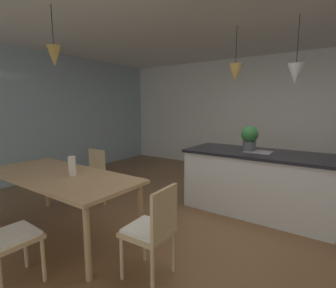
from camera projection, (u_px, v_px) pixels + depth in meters
ground_plane at (217, 230)px, 3.21m from camera, size 10.00×8.40×0.04m
wall_back_kitchen at (277, 115)px, 5.65m from camera, size 10.00×0.12×2.70m
window_wall_left_glazing at (41, 116)px, 5.29m from camera, size 0.06×8.40×2.70m
dining_table at (60, 179)px, 2.99m from camera, size 2.08×0.87×0.76m
chair_near_right at (5, 236)px, 2.10m from camera, size 0.41×0.41×0.87m
chair_far_left at (91, 175)px, 3.94m from camera, size 0.42×0.42×0.87m
chair_kitchen_end at (152, 229)px, 2.23m from camera, size 0.42×0.42×0.87m
kitchen_island at (257, 181)px, 3.67m from camera, size 2.07×0.91×0.91m
pendant_over_table at (54, 56)px, 2.90m from camera, size 0.16×0.16×0.69m
pendant_over_island_main at (235, 73)px, 3.66m from camera, size 0.19×0.19×0.81m
pendant_over_island_aux at (296, 74)px, 3.22m from camera, size 0.21×0.21×0.87m
potted_plant_on_island at (249, 137)px, 3.66m from camera, size 0.24×0.24×0.37m
vase_on_dining_table at (72, 166)px, 2.91m from camera, size 0.08×0.08×0.22m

